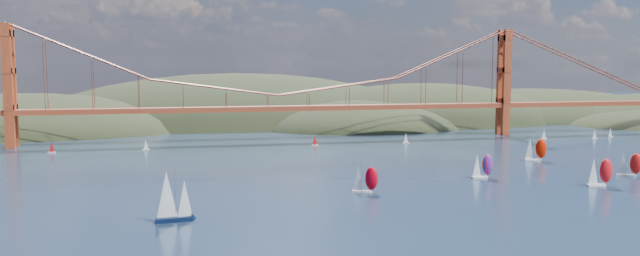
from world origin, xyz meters
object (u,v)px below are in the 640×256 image
object	(u,v)px
sloop_navy	(172,197)
racer_0	(364,179)
racer_3	(535,149)
racer_1	(599,172)
racer_rwb	(482,165)
racer_2	(629,164)

from	to	relation	value
sloop_navy	racer_0	size ratio (longest dim) A/B	1.56
racer_3	racer_1	bearing A→B (deg)	-89.03
racer_rwb	racer_0	bearing A→B (deg)	-167.34
racer_0	racer_3	bearing A→B (deg)	50.01
racer_0	racer_rwb	distance (m)	46.15
racer_0	racer_1	size ratio (longest dim) A/B	0.90
sloop_navy	racer_3	distance (m)	149.85
sloop_navy	racer_rwb	bearing A→B (deg)	13.55
racer_0	racer_1	bearing A→B (deg)	17.00
sloop_navy	racer_rwb	size ratio (longest dim) A/B	1.52
sloop_navy	racer_0	bearing A→B (deg)	15.71
racer_0	sloop_navy	bearing A→B (deg)	-135.61
sloop_navy	racer_3	bearing A→B (deg)	19.15
racer_0	racer_2	size ratio (longest dim) A/B	0.97
sloop_navy	racer_3	size ratio (longest dim) A/B	1.38
racer_0	racer_2	xyz separation A→B (m)	(92.94, 6.13, 0.13)
racer_3	racer_rwb	world-z (taller)	racer_3
sloop_navy	racer_1	size ratio (longest dim) A/B	1.40
racer_2	racer_3	size ratio (longest dim) A/B	0.91
racer_0	racer_rwb	size ratio (longest dim) A/B	0.97
racer_3	racer_rwb	size ratio (longest dim) A/B	1.10
racer_0	racer_3	world-z (taller)	racer_3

